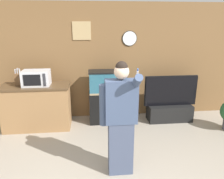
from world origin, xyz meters
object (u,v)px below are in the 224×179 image
(knife_block, at_px, (18,79))
(aquarium_on_stand, at_px, (108,97))
(person_standing, at_px, (120,118))
(microwave, at_px, (36,78))
(counter_island, at_px, (37,107))
(tv_on_stand, at_px, (170,108))

(knife_block, distance_m, aquarium_on_stand, 1.90)
(person_standing, bearing_deg, microwave, 132.59)
(knife_block, bearing_deg, counter_island, -7.64)
(knife_block, relative_size, person_standing, 0.21)
(aquarium_on_stand, relative_size, tv_on_stand, 0.98)
(knife_block, xyz_separation_m, aquarium_on_stand, (1.83, 0.10, -0.48))
(microwave, bearing_deg, counter_island, 155.96)
(microwave, distance_m, person_standing, 2.21)
(counter_island, height_order, aquarium_on_stand, aquarium_on_stand)
(microwave, bearing_deg, aquarium_on_stand, 6.56)
(microwave, bearing_deg, knife_block, 170.12)
(counter_island, distance_m, knife_block, 0.68)
(counter_island, relative_size, knife_block, 4.00)
(microwave, relative_size, aquarium_on_stand, 0.45)
(knife_block, relative_size, aquarium_on_stand, 0.30)
(knife_block, bearing_deg, person_standing, -42.07)
(counter_island, height_order, knife_block, knife_block)
(knife_block, height_order, tv_on_stand, knife_block)
(aquarium_on_stand, distance_m, person_standing, 1.81)
(microwave, height_order, person_standing, person_standing)
(person_standing, bearing_deg, tv_on_stand, 50.92)
(microwave, bearing_deg, tv_on_stand, 1.71)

